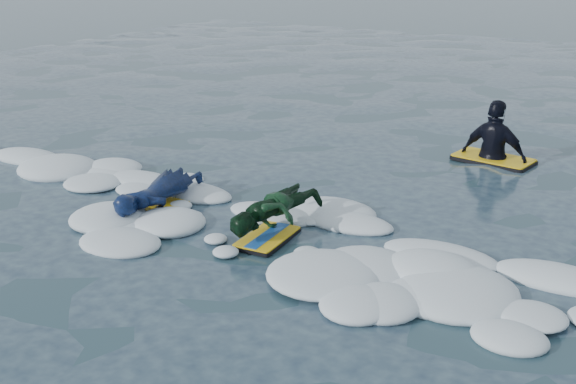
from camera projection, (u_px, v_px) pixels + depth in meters
name	position (u px, v px, depth m)	size (l,w,h in m)	color
ground	(198.00, 254.00, 8.32)	(120.00, 120.00, 0.00)	#173239
foam_band	(247.00, 225.00, 9.16)	(12.00, 3.10, 0.30)	silver
prone_woman_unit	(157.00, 194.00, 9.59)	(0.78, 1.72, 0.43)	black
prone_child_unit	(275.00, 215.00, 8.73)	(0.91, 1.46, 0.53)	black
waiting_rider_unit	(494.00, 157.00, 11.69)	(1.35, 0.89, 1.88)	black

